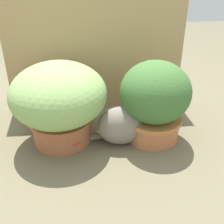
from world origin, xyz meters
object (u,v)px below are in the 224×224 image
(leafy_planter, at_px, (155,100))
(cat, at_px, (124,123))
(mushroom_ornament_red, at_px, (73,139))
(grass_planter, at_px, (59,100))

(leafy_planter, bearing_deg, cat, -168.58)
(cat, xyz_separation_m, mushroom_ornament_red, (-0.28, -0.05, -0.05))
(leafy_planter, distance_m, mushroom_ornament_red, 0.49)
(cat, bearing_deg, mushroom_ornament_red, -169.75)
(mushroom_ornament_red, bearing_deg, leafy_planter, 10.70)
(grass_planter, bearing_deg, cat, -9.85)
(leafy_planter, height_order, mushroom_ornament_red, leafy_planter)
(grass_planter, bearing_deg, mushroom_ornament_red, -60.15)
(cat, bearing_deg, grass_planter, 170.15)
(mushroom_ornament_red, bearing_deg, cat, 10.25)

